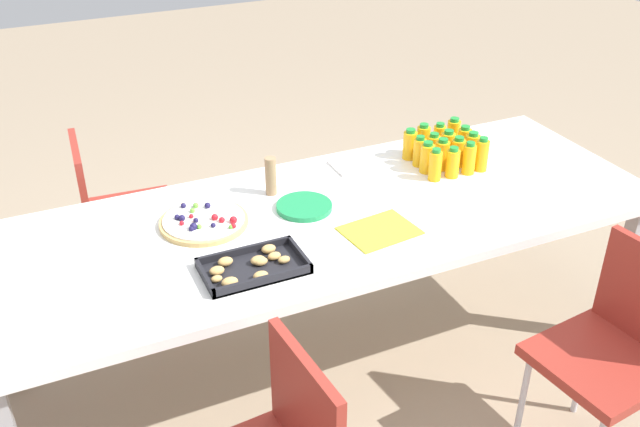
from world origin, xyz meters
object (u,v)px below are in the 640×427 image
Objects in this scene: party_table at (326,226)px; juice_bottle_9 at (458,152)px; juice_bottle_4 at (464,142)px; juice_bottle_7 at (420,152)px; snack_tray at (252,267)px; chair_near_right at (114,208)px; juice_bottle_0 at (453,135)px; juice_bottle_12 at (482,155)px; juice_bottle_2 at (423,141)px; plate_stack at (304,207)px; chair_far_left at (618,343)px; juice_bottle_11 at (427,158)px; juice_bottle_1 at (439,139)px; juice_bottle_5 at (448,146)px; juice_bottle_14 at (453,163)px; juice_bottle_13 at (469,159)px; juice_bottle_15 at (435,165)px; napkin_stack at (350,166)px; juice_bottle_8 at (472,149)px; fruit_pizza at (204,221)px; cardboard_tube at (271,176)px; juice_bottle_3 at (410,145)px; juice_bottle_10 at (442,155)px; juice_bottle_6 at (433,149)px.

party_table is 19.50× the size of juice_bottle_9.
juice_bottle_4 is 0.22m from juice_bottle_7.
juice_bottle_4 is at bearing -158.66° from snack_tray.
juice_bottle_0 is (-1.43, 0.52, 0.30)m from chair_near_right.
juice_bottle_12 is at bearing -175.34° from party_table.
plate_stack is (0.66, 0.22, -0.06)m from juice_bottle_2.
chair_far_left is 1.04m from juice_bottle_11.
juice_bottle_9 is at bearing -5.72° from chair_far_left.
juice_bottle_0 is 0.22m from juice_bottle_12.
plate_stack is (0.59, 0.08, -0.05)m from juice_bottle_11.
juice_bottle_5 is (0.01, 0.08, -0.00)m from juice_bottle_1.
juice_bottle_12 is 1.17m from snack_tray.
juice_bottle_7 is at bearing -64.94° from juice_bottle_14.
juice_bottle_13 is 0.66× the size of plate_stack.
juice_bottle_1 is at bearing -109.31° from juice_bottle_14.
juice_bottle_2 reaches higher than juice_bottle_15.
juice_bottle_12 is (-0.15, 0.23, 0.00)m from juice_bottle_2.
juice_bottle_15 is at bearing -179.99° from plate_stack.
napkin_stack is (-0.94, 0.48, 0.24)m from chair_near_right.
juice_bottle_9 and juice_bottle_14 have the same top height.
juice_bottle_0 is at bearing -91.20° from juice_bottle_12.
plate_stack is (0.81, 0.07, -0.06)m from juice_bottle_8.
juice_bottle_15 is 0.97m from fruit_pizza.
juice_bottle_11 is at bearing 32.24° from juice_bottle_0.
cardboard_tube reaches higher than juice_bottle_15.
juice_bottle_4 is 0.08m from juice_bottle_5.
juice_bottle_5 is at bearing 165.68° from napkin_stack.
plate_stack is (0.81, -0.01, -0.06)m from juice_bottle_12.
juice_bottle_3 is at bearing 173.61° from napkin_stack.
juice_bottle_10 reaches higher than fruit_pizza.
napkin_stack is at bearing -16.54° from juice_bottle_6.
juice_bottle_15 is at bearing 42.82° from juice_bottle_5.
juice_bottle_7 is 0.98× the size of juice_bottle_10.
chair_far_left reaches higher than snack_tray.
plate_stack is at bearing 6.35° from juice_bottle_10.
juice_bottle_10 is at bearing -1.90° from juice_bottle_8.
juice_bottle_13 is (-0.68, -0.06, 0.12)m from party_table.
juice_bottle_5 is at bearing -157.04° from snack_tray.
juice_bottle_8 is 0.17m from juice_bottle_14.
juice_bottle_14 is (0.10, -0.90, 0.29)m from chair_far_left.
juice_bottle_10 is 0.93× the size of juice_bottle_12.
fruit_pizza is at bearing 43.24° from chair_far_left.
juice_bottle_5 is 0.14m from juice_bottle_7.
juice_bottle_0 is 1.09× the size of juice_bottle_10.
juice_bottle_9 is at bearing 156.97° from napkin_stack.
juice_bottle_5 is 0.10m from juice_bottle_10.
juice_bottle_11 is at bearing -96.34° from juice_bottle_15.
fruit_pizza is at bearing 9.38° from juice_bottle_2.
chair_near_right is 1.50m from juice_bottle_5.
juice_bottle_11 reaches higher than chair_far_left.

